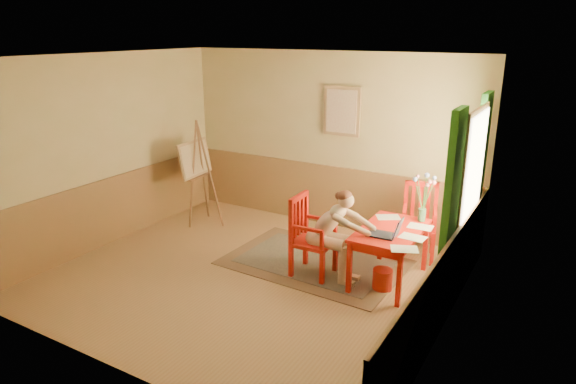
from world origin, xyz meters
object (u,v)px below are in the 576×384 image
Objects in this scene: chair_back at (419,221)px; figure at (333,230)px; table at (390,236)px; laptop at (387,233)px; chair_left at (310,236)px; easel at (197,163)px.

chair_back is 1.47m from figure.
laptop reaches higher than table.
table is 0.98× the size of figure.
figure reaches higher than table.
figure is at bearing -175.38° from laptop.
chair_left is (-0.97, -0.32, -0.09)m from table.
figure reaches higher than laptop.
chair_back is at bearing 84.51° from table.
chair_left is at bearing -17.06° from easel.
chair_left is at bearing -129.91° from chair_back.
laptop is (1.01, 0.07, 0.23)m from chair_left.
table is 0.96m from chair_back.
chair_left is 0.35m from figure.
chair_back is at bearing 59.27° from figure.
chair_left is 1.01× the size of chair_back.
laptop is 0.24× the size of easel.
chair_back is 1.22m from laptop.
laptop is at bearing -92.65° from chair_back.
laptop is at bearing 4.14° from chair_left.
chair_left is 2.61× the size of laptop.
figure is (-0.65, -0.30, 0.05)m from table.
chair_left is 1.66m from chair_back.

